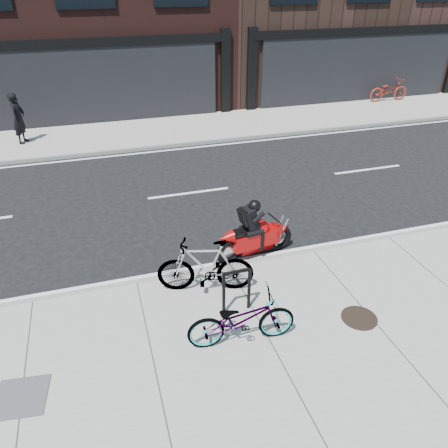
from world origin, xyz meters
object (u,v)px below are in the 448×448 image
object	(u,v)px
bike_rack	(237,287)
pedestrian	(18,118)
bicycle_rear	(205,266)
bicycle_front	(241,319)
manhole_cover	(359,318)
motorcycle	(258,233)
utility_grate	(21,397)
bicycle_far	(389,90)

from	to	relation	value
bike_rack	pedestrian	xyz separation A→B (m)	(-4.63, 11.06, 0.37)
bicycle_rear	bike_rack	bearing A→B (deg)	42.10
bicycle_rear	pedestrian	distance (m)	11.14
bicycle_front	pedestrian	bearing A→B (deg)	25.36
pedestrian	manhole_cover	bearing A→B (deg)	-133.00
motorcycle	utility_grate	world-z (taller)	motorcycle
bike_rack	bicycle_rear	world-z (taller)	bicycle_rear
bicycle_rear	bicycle_far	distance (m)	16.74
motorcycle	bicycle_far	bearing A→B (deg)	34.97
bike_rack	motorcycle	bearing A→B (deg)	58.18
bicycle_rear	manhole_cover	xyz separation A→B (m)	(2.48, -1.64, -0.56)
manhole_cover	bike_rack	bearing A→B (deg)	157.43
utility_grate	manhole_cover	bearing A→B (deg)	0.39
bike_rack	bicycle_rear	size ratio (longest dim) A/B	0.49
pedestrian	bicycle_far	distance (m)	16.48
motorcycle	utility_grate	size ratio (longest dim) A/B	2.58
motorcycle	utility_grate	bearing A→B (deg)	-160.12
motorcycle	pedestrian	distance (m)	10.92
bicycle_far	manhole_cover	size ratio (longest dim) A/B	3.01
utility_grate	bicycle_rear	bearing A→B (deg)	26.86
bicycle_rear	utility_grate	xyz separation A→B (m)	(-3.31, -1.68, -0.56)
bicycle_front	utility_grate	bearing A→B (deg)	97.01
pedestrian	utility_grate	size ratio (longest dim) A/B	2.42
bicycle_rear	utility_grate	size ratio (longest dim) A/B	2.52
pedestrian	manhole_cover	size ratio (longest dim) A/B	2.75
motorcycle	bicycle_rear	bearing A→B (deg)	-155.12
motorcycle	manhole_cover	xyz separation A→B (m)	(0.99, -2.65, -0.45)
pedestrian	bike_rack	bearing A→B (deg)	-139.69
bike_rack	bicycle_far	size ratio (longest dim) A/B	0.47
bicycle_front	utility_grate	size ratio (longest dim) A/B	2.47
bicycle_far	manhole_cover	distance (m)	16.33
pedestrian	utility_grate	xyz separation A→B (m)	(0.94, -11.97, -0.90)
manhole_cover	utility_grate	world-z (taller)	same
motorcycle	manhole_cover	bearing A→B (deg)	-78.96
pedestrian	bicycle_far	world-z (taller)	pedestrian
bicycle_front	motorcycle	xyz separation A→B (m)	(1.27, 2.55, -0.03)
motorcycle	manhole_cover	world-z (taller)	motorcycle
bike_rack	bicycle_front	world-z (taller)	bicycle_front
bicycle_rear	utility_grate	distance (m)	3.75
bicycle_far	motorcycle	bearing A→B (deg)	134.81
motorcycle	utility_grate	distance (m)	5.52
bicycle_rear	utility_grate	bearing A→B (deg)	-47.73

